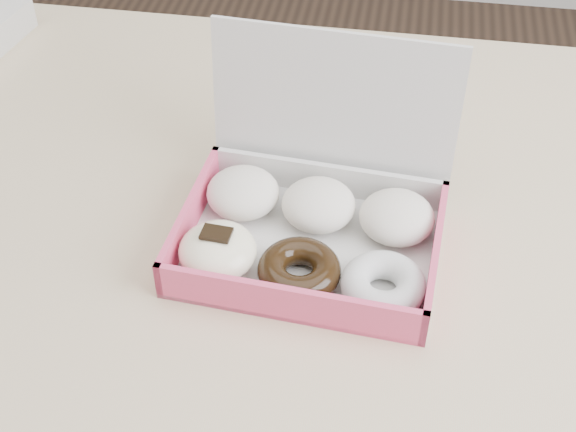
# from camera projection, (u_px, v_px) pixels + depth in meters

# --- Properties ---
(table) EXTENTS (1.20, 0.80, 0.75)m
(table) POSITION_uv_depth(u_px,v_px,m) (156.00, 238.00, 0.97)
(table) COLOR #CEAD87
(table) RESTS_ON ground
(donut_box) EXTENTS (0.28, 0.24, 0.19)m
(donut_box) POSITION_uv_depth(u_px,v_px,m) (310.00, 221.00, 0.83)
(donut_box) COLOR silver
(donut_box) RESTS_ON table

